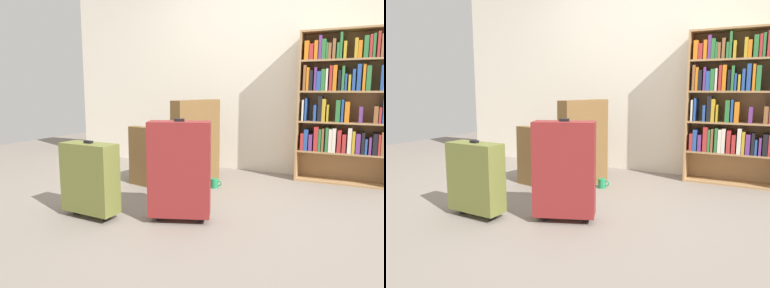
% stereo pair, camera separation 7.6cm
% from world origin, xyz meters
% --- Properties ---
extents(ground_plane, '(9.63, 9.63, 0.00)m').
position_xyz_m(ground_plane, '(0.00, 0.00, 0.00)').
color(ground_plane, slate).
extents(back_wall, '(5.50, 0.10, 2.60)m').
position_xyz_m(back_wall, '(0.00, 1.78, 1.30)').
color(back_wall, beige).
rests_on(back_wall, ground).
extents(bookshelf, '(1.00, 0.27, 1.62)m').
position_xyz_m(bookshelf, '(0.98, 1.58, 0.86)').
color(bookshelf, '#A87F51').
rests_on(bookshelf, ground).
extents(armchair, '(0.82, 0.82, 0.90)m').
position_xyz_m(armchair, '(-0.63, 0.81, 0.32)').
color(armchair, brown).
rests_on(armchair, ground).
extents(mug, '(0.12, 0.08, 0.10)m').
position_xyz_m(mug, '(-0.19, 0.79, 0.05)').
color(mug, '#1E7F4C').
rests_on(mug, ground).
extents(suitcase_dark_red, '(0.50, 0.35, 0.79)m').
position_xyz_m(suitcase_dark_red, '(-0.07, -0.20, 0.41)').
color(suitcase_dark_red, maroon).
rests_on(suitcase_dark_red, ground).
extents(suitcase_olive, '(0.47, 0.21, 0.61)m').
position_xyz_m(suitcase_olive, '(-0.74, -0.43, 0.32)').
color(suitcase_olive, brown).
rests_on(suitcase_olive, ground).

